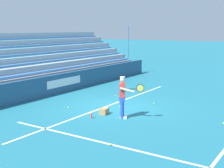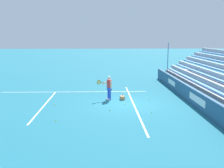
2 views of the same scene
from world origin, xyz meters
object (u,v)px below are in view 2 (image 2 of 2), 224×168
(tennis_ball_on_baseline, at_px, (93,91))
(tennis_ball_toward_net, at_px, (152,112))
(tennis_player, at_px, (109,87))
(water_bottle, at_px, (123,96))
(tennis_ball_near_player, at_px, (55,104))
(tennis_ball_far_right, at_px, (149,99))
(tennis_ball_by_box, at_px, (56,121))
(tennis_ball_midcourt, at_px, (125,104))
(tennis_ball_far_left, at_px, (110,110))
(ball_box_cardboard, at_px, (122,98))

(tennis_ball_on_baseline, bearing_deg, tennis_ball_toward_net, -148.74)
(tennis_player, bearing_deg, water_bottle, -55.42)
(tennis_ball_near_player, xyz_separation_m, tennis_ball_far_right, (1.40, -6.62, 0.00))
(tennis_ball_on_baseline, distance_m, tennis_ball_by_box, 7.89)
(tennis_ball_midcourt, bearing_deg, tennis_ball_toward_net, -143.26)
(tennis_player, relative_size, tennis_ball_far_left, 25.98)
(ball_box_cardboard, distance_m, tennis_ball_toward_net, 3.71)
(tennis_ball_on_baseline, bearing_deg, tennis_ball_far_left, -167.57)
(tennis_ball_near_player, bearing_deg, tennis_ball_midcourt, -90.68)
(tennis_ball_on_baseline, relative_size, water_bottle, 0.30)
(tennis_ball_on_baseline, bearing_deg, tennis_ball_midcourt, -151.49)
(ball_box_cardboard, height_order, tennis_ball_on_baseline, ball_box_cardboard)
(ball_box_cardboard, relative_size, tennis_ball_near_player, 6.06)
(tennis_ball_far_right, bearing_deg, tennis_ball_by_box, 129.36)
(tennis_ball_midcourt, distance_m, tennis_ball_on_baseline, 4.88)
(tennis_ball_on_baseline, distance_m, tennis_ball_toward_net, 7.32)
(tennis_ball_by_box, bearing_deg, ball_box_cardboard, -39.42)
(tennis_ball_near_player, xyz_separation_m, tennis_ball_by_box, (-3.47, -0.69, 0.00))
(tennis_ball_on_baseline, height_order, tennis_ball_far_left, same)
(tennis_ball_far_left, bearing_deg, water_bottle, -16.35)
(ball_box_cardboard, bearing_deg, tennis_ball_toward_net, -155.37)
(tennis_ball_near_player, distance_m, water_bottle, 5.19)
(ball_box_cardboard, xyz_separation_m, tennis_ball_toward_net, (-3.37, -1.55, -0.10))
(tennis_ball_on_baseline, xyz_separation_m, tennis_ball_by_box, (-7.70, 1.71, 0.00))
(tennis_ball_near_player, relative_size, tennis_ball_far_left, 1.00)
(tennis_ball_midcourt, bearing_deg, tennis_ball_near_player, 89.32)
(tennis_ball_by_box, bearing_deg, tennis_ball_on_baseline, -12.50)
(tennis_ball_by_box, relative_size, tennis_ball_toward_net, 1.00)
(tennis_ball_far_right, bearing_deg, tennis_ball_on_baseline, 56.19)
(tennis_ball_by_box, bearing_deg, tennis_ball_far_right, -50.64)
(ball_box_cardboard, relative_size, tennis_ball_midcourt, 6.06)
(tennis_ball_midcourt, bearing_deg, tennis_ball_on_baseline, 28.51)
(tennis_ball_midcourt, bearing_deg, tennis_ball_by_box, 130.22)
(tennis_ball_far_left, height_order, tennis_ball_by_box, same)
(tennis_ball_midcourt, height_order, tennis_ball_near_player, same)
(tennis_ball_near_player, relative_size, water_bottle, 0.30)
(tennis_ball_on_baseline, xyz_separation_m, water_bottle, (-2.09, -2.33, 0.08))
(tennis_ball_far_right, xyz_separation_m, water_bottle, (0.74, 1.89, 0.08))
(tennis_ball_on_baseline, relative_size, tennis_ball_by_box, 1.00)
(tennis_ball_midcourt, relative_size, tennis_ball_far_left, 1.00)
(tennis_ball_toward_net, bearing_deg, tennis_ball_near_player, 71.90)
(ball_box_cardboard, xyz_separation_m, tennis_ball_near_player, (-1.35, 4.65, -0.10))
(tennis_player, xyz_separation_m, tennis_ball_on_baseline, (2.82, 1.28, -0.86))
(tennis_ball_on_baseline, relative_size, tennis_ball_toward_net, 1.00)
(tennis_ball_on_baseline, relative_size, tennis_ball_far_right, 1.00)
(tennis_ball_far_left, xyz_separation_m, tennis_ball_far_right, (2.90, -2.96, 0.00))
(tennis_ball_far_left, xyz_separation_m, tennis_ball_toward_net, (-0.52, -2.53, 0.00))
(tennis_player, distance_m, ball_box_cardboard, 1.24)
(tennis_ball_near_player, bearing_deg, ball_box_cardboard, -73.83)
(tennis_ball_near_player, xyz_separation_m, tennis_ball_far_left, (-1.50, -3.66, 0.00))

